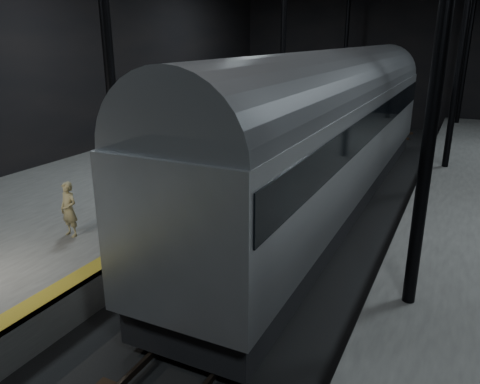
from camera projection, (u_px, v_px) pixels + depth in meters
The scene contains 6 objects.
ground at pixel (299, 241), 15.23m from camera, with size 44.00×44.00×0.00m, color black.
platform_left at pixel (116, 194), 18.19m from camera, with size 9.00×43.80×1.00m, color #4C4C4A.
tactile_strip at pixel (211, 197), 16.26m from camera, with size 0.50×43.80×0.01m, color olive.
track at pixel (299, 239), 15.21m from camera, with size 2.40×43.00×0.24m.
train at pixel (334, 125), 17.25m from camera, with size 3.24×21.65×5.79m.
woman at pixel (69, 209), 12.92m from camera, with size 0.57×0.37×1.56m, color tan.
Camera 1 is at (4.40, -13.37, 6.32)m, focal length 35.00 mm.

